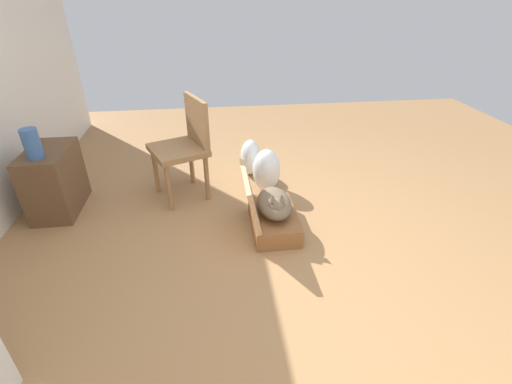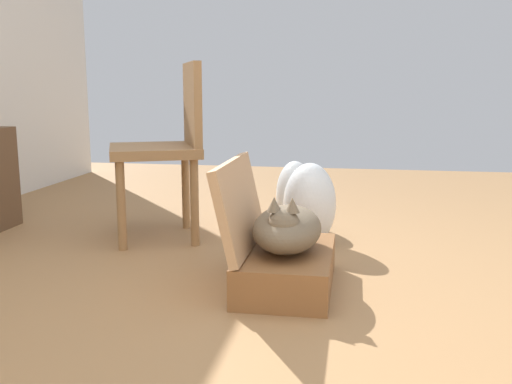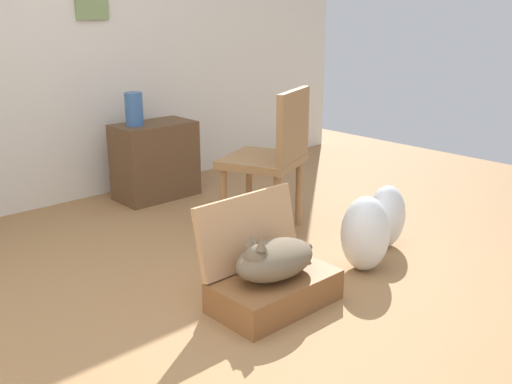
# 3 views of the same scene
# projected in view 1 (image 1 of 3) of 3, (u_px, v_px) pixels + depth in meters

# --- Properties ---
(ground_plane) EXTENTS (7.68, 7.68, 0.00)m
(ground_plane) POSITION_uv_depth(u_px,v_px,m) (281.00, 255.00, 2.71)
(ground_plane) COLOR #9E7247
(ground_plane) RESTS_ON ground
(suitcase_base) EXTENTS (0.61, 0.36, 0.15)m
(suitcase_base) POSITION_uv_depth(u_px,v_px,m) (273.00, 220.00, 2.97)
(suitcase_base) COLOR brown
(suitcase_base) RESTS_ON ground
(suitcase_lid) EXTENTS (0.61, 0.11, 0.36)m
(suitcase_lid) POSITION_uv_depth(u_px,v_px,m) (250.00, 195.00, 2.82)
(suitcase_lid) COLOR tan
(suitcase_lid) RESTS_ON suitcase_base
(cat) EXTENTS (0.52, 0.27, 0.24)m
(cat) POSITION_uv_depth(u_px,v_px,m) (274.00, 203.00, 2.88)
(cat) COLOR brown
(cat) RESTS_ON suitcase_base
(plastic_bag_white) EXTENTS (0.27, 0.27, 0.42)m
(plastic_bag_white) POSITION_uv_depth(u_px,v_px,m) (266.00, 170.00, 3.47)
(plastic_bag_white) COLOR silver
(plastic_bag_white) RESTS_ON ground
(plastic_bag_clear) EXTENTS (0.26, 0.21, 0.39)m
(plastic_bag_clear) POSITION_uv_depth(u_px,v_px,m) (251.00, 157.00, 3.78)
(plastic_bag_clear) COLOR silver
(plastic_bag_clear) RESTS_ON ground
(side_table) EXTENTS (0.60, 0.34, 0.57)m
(side_table) POSITION_uv_depth(u_px,v_px,m) (55.00, 181.00, 3.13)
(side_table) COLOR brown
(side_table) RESTS_ON ground
(vase_tall) EXTENTS (0.13, 0.13, 0.24)m
(vase_tall) POSITION_uv_depth(u_px,v_px,m) (32.00, 144.00, 2.80)
(vase_tall) COLOR #38609E
(vase_tall) RESTS_ON side_table
(chair) EXTENTS (0.62, 0.60, 0.92)m
(chair) POSITION_uv_depth(u_px,v_px,m) (185.00, 144.00, 3.26)
(chair) COLOR olive
(chair) RESTS_ON ground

